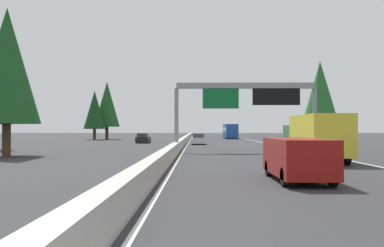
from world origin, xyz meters
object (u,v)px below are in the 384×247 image
at_px(bus_distant_a, 230,131).
at_px(conifer_left_mid, 107,104).
at_px(minivan_mid_left, 298,157).
at_px(oncoming_near, 143,138).
at_px(sign_gantry_overhead, 247,97).
at_px(conifer_left_foreground, 7,66).
at_px(conifer_right_mid, 320,93).
at_px(sedan_mid_right, 198,139).
at_px(conifer_left_far, 95,110).
at_px(box_truck_near_center, 315,136).

xyz_separation_m(bus_distant_a, conifer_left_mid, (-8.05, 25.34, 5.32)).
height_order(minivan_mid_left, oncoming_near, minivan_mid_left).
height_order(sign_gantry_overhead, conifer_left_foreground, conifer_left_foreground).
bearing_deg(conifer_right_mid, sedan_mid_right, 101.46).
relative_size(minivan_mid_left, conifer_right_mid, 0.42).
height_order(conifer_left_foreground, conifer_left_mid, conifer_left_mid).
bearing_deg(sign_gantry_overhead, conifer_left_far, 29.33).
bearing_deg(bus_distant_a, oncoming_near, 152.88).
distance_m(sign_gantry_overhead, bus_distant_a, 54.60).
xyz_separation_m(minivan_mid_left, conifer_left_far, (63.66, 23.70, 4.83)).
height_order(sedan_mid_right, conifer_left_mid, conifer_left_mid).
distance_m(bus_distant_a, conifer_right_mid, 33.93).
distance_m(conifer_left_foreground, conifer_left_mid, 52.36).
bearing_deg(conifer_right_mid, conifer_left_foreground, 131.59).
bearing_deg(minivan_mid_left, conifer_left_far, 20.42).
relative_size(box_truck_near_center, conifer_left_far, 0.89).
relative_size(conifer_right_mid, conifer_left_far, 1.24).
relative_size(oncoming_near, conifer_left_foreground, 0.39).
bearing_deg(minivan_mid_left, sign_gantry_overhead, -1.41).
bearing_deg(conifer_left_mid, minivan_mid_left, -161.80).
bearing_deg(conifer_left_mid, conifer_left_far, 152.85).
xyz_separation_m(minivan_mid_left, sedan_mid_right, (39.60, 3.80, -0.27)).
distance_m(sign_gantry_overhead, conifer_left_far, 49.43).
bearing_deg(conifer_left_far, sign_gantry_overhead, -150.67).
distance_m(minivan_mid_left, bus_distant_a, 75.08).
height_order(sign_gantry_overhead, conifer_left_mid, conifer_left_mid).
height_order(oncoming_near, conifer_left_foreground, conifer_left_foreground).
relative_size(oncoming_near, conifer_left_mid, 0.38).
xyz_separation_m(sedan_mid_right, conifer_left_foreground, (-24.89, 14.60, 6.19)).
relative_size(minivan_mid_left, oncoming_near, 1.14).
distance_m(box_truck_near_center, conifer_left_foreground, 23.07).
xyz_separation_m(bus_distant_a, conifer_left_far, (-11.34, 27.03, 4.06)).
relative_size(bus_distant_a, conifer_right_mid, 0.97).
height_order(conifer_left_foreground, conifer_left_far, conifer_left_foreground).
bearing_deg(conifer_left_far, oncoming_near, -147.46).
distance_m(sign_gantry_overhead, conifer_right_mid, 26.19).
distance_m(sign_gantry_overhead, conifer_left_foreground, 19.89).
xyz_separation_m(sign_gantry_overhead, box_truck_near_center, (-10.33, -3.10, -3.32)).
height_order(minivan_mid_left, box_truck_near_center, box_truck_near_center).
relative_size(conifer_right_mid, conifer_left_mid, 1.02).
height_order(minivan_mid_left, conifer_left_far, conifer_left_far).
xyz_separation_m(minivan_mid_left, box_truck_near_center, (10.24, -3.60, 0.66)).
distance_m(minivan_mid_left, conifer_right_mid, 45.65).
distance_m(conifer_left_foreground, conifer_left_far, 49.24).
height_order(sign_gantry_overhead, sedan_mid_right, sign_gantry_overhead).
height_order(sign_gantry_overhead, conifer_left_far, conifer_left_far).
bearing_deg(conifer_right_mid, box_truck_near_center, 163.08).
xyz_separation_m(minivan_mid_left, bus_distant_a, (75.00, -3.33, 0.77)).
xyz_separation_m(oncoming_near, conifer_left_far, (18.45, 11.77, 5.09)).
bearing_deg(minivan_mid_left, conifer_right_mid, -17.51).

